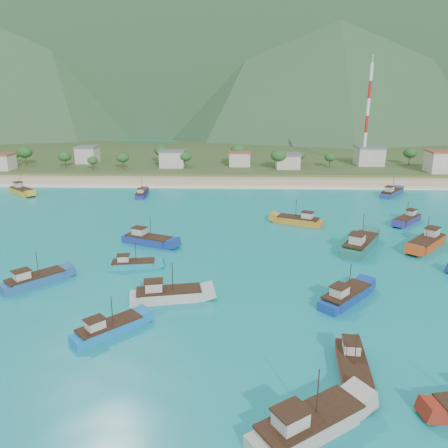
{
  "coord_description": "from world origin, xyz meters",
  "views": [
    {
      "loc": [
        -1.91,
        -73.41,
        30.86
      ],
      "look_at": [
        -5.04,
        18.0,
        3.0
      ],
      "focal_mm": 35.0,
      "sensor_mm": 36.0,
      "label": 1
    }
  ],
  "objects_px": {
    "boat_17": "(133,265)",
    "boat_1": "(108,330)",
    "boat_2": "(391,193)",
    "boat_19": "(299,221)",
    "boat_24": "(427,243)",
    "boat_12": "(35,281)",
    "boat_0": "(308,426)",
    "boat_5": "(168,295)",
    "boat_22": "(22,191)",
    "radio_tower": "(367,116)",
    "boat_8": "(360,245)",
    "boat_10": "(346,297)",
    "boat_15": "(142,194)",
    "boat_11": "(407,220)",
    "boat_6": "(353,367)",
    "boat_7": "(148,240)"
  },
  "relations": [
    {
      "from": "boat_8",
      "to": "boat_22",
      "type": "bearing_deg",
      "value": -176.6
    },
    {
      "from": "boat_6",
      "to": "boat_17",
      "type": "distance_m",
      "value": 44.1
    },
    {
      "from": "boat_10",
      "to": "boat_24",
      "type": "bearing_deg",
      "value": 90.95
    },
    {
      "from": "boat_6",
      "to": "boat_7",
      "type": "bearing_deg",
      "value": -47.25
    },
    {
      "from": "radio_tower",
      "to": "boat_11",
      "type": "distance_m",
      "value": 80.76
    },
    {
      "from": "boat_24",
      "to": "boat_12",
      "type": "bearing_deg",
      "value": 58.22
    },
    {
      "from": "boat_19",
      "to": "boat_22",
      "type": "distance_m",
      "value": 88.23
    },
    {
      "from": "boat_22",
      "to": "boat_24",
      "type": "height_order",
      "value": "boat_24"
    },
    {
      "from": "boat_0",
      "to": "boat_24",
      "type": "relative_size",
      "value": 1.06
    },
    {
      "from": "boat_10",
      "to": "boat_11",
      "type": "bearing_deg",
      "value": 102.47
    },
    {
      "from": "radio_tower",
      "to": "boat_24",
      "type": "bearing_deg",
      "value": -97.32
    },
    {
      "from": "boat_6",
      "to": "boat_10",
      "type": "distance_m",
      "value": 18.0
    },
    {
      "from": "boat_2",
      "to": "boat_17",
      "type": "xyz_separation_m",
      "value": [
        -66.31,
        -59.75,
        -0.24
      ]
    },
    {
      "from": "boat_5",
      "to": "boat_17",
      "type": "xyz_separation_m",
      "value": [
        -8.43,
        12.68,
        -0.27
      ]
    },
    {
      "from": "boat_7",
      "to": "boat_1",
      "type": "bearing_deg",
      "value": 25.72
    },
    {
      "from": "boat_0",
      "to": "boat_7",
      "type": "relative_size",
      "value": 1.05
    },
    {
      "from": "boat_0",
      "to": "boat_5",
      "type": "distance_m",
      "value": 32.07
    },
    {
      "from": "boat_5",
      "to": "boat_17",
      "type": "relative_size",
      "value": 1.3
    },
    {
      "from": "boat_7",
      "to": "boat_19",
      "type": "height_order",
      "value": "boat_7"
    },
    {
      "from": "boat_12",
      "to": "boat_17",
      "type": "height_order",
      "value": "boat_12"
    },
    {
      "from": "boat_2",
      "to": "boat_15",
      "type": "bearing_deg",
      "value": -139.19
    },
    {
      "from": "boat_12",
      "to": "boat_22",
      "type": "xyz_separation_m",
      "value": [
        -34.44,
        66.34,
        0.12
      ]
    },
    {
      "from": "boat_22",
      "to": "boat_10",
      "type": "bearing_deg",
      "value": 91.49
    },
    {
      "from": "boat_24",
      "to": "boat_19",
      "type": "bearing_deg",
      "value": 9.94
    },
    {
      "from": "boat_15",
      "to": "boat_8",
      "type": "bearing_deg",
      "value": -42.55
    },
    {
      "from": "boat_15",
      "to": "boat_1",
      "type": "bearing_deg",
      "value": -83.33
    },
    {
      "from": "radio_tower",
      "to": "boat_22",
      "type": "xyz_separation_m",
      "value": [
        -119.52,
        -49.52,
        -20.7
      ]
    },
    {
      "from": "boat_2",
      "to": "boat_24",
      "type": "height_order",
      "value": "boat_24"
    },
    {
      "from": "boat_15",
      "to": "radio_tower",
      "type": "bearing_deg",
      "value": 30.01
    },
    {
      "from": "radio_tower",
      "to": "boat_11",
      "type": "height_order",
      "value": "radio_tower"
    },
    {
      "from": "radio_tower",
      "to": "boat_15",
      "type": "relative_size",
      "value": 4.26
    },
    {
      "from": "boat_2",
      "to": "boat_17",
      "type": "relative_size",
      "value": 1.18
    },
    {
      "from": "boat_12",
      "to": "boat_0",
      "type": "bearing_deg",
      "value": 5.37
    },
    {
      "from": "boat_12",
      "to": "boat_22",
      "type": "bearing_deg",
      "value": 160.93
    },
    {
      "from": "boat_0",
      "to": "boat_1",
      "type": "xyz_separation_m",
      "value": [
        -23.78,
        16.88,
        -0.27
      ]
    },
    {
      "from": "boat_5",
      "to": "boat_2",
      "type": "bearing_deg",
      "value": 129.97
    },
    {
      "from": "boat_11",
      "to": "boat_22",
      "type": "bearing_deg",
      "value": 27.64
    },
    {
      "from": "boat_12",
      "to": "boat_5",
      "type": "bearing_deg",
      "value": 31.42
    },
    {
      "from": "boat_11",
      "to": "boat_12",
      "type": "distance_m",
      "value": 84.54
    },
    {
      "from": "radio_tower",
      "to": "boat_8",
      "type": "xyz_separation_m",
      "value": [
        -26.56,
        -97.31,
        -20.47
      ]
    },
    {
      "from": "boat_0",
      "to": "boat_22",
      "type": "height_order",
      "value": "boat_0"
    },
    {
      "from": "boat_7",
      "to": "boat_19",
      "type": "bearing_deg",
      "value": 137.08
    },
    {
      "from": "boat_1",
      "to": "boat_24",
      "type": "bearing_deg",
      "value": 78.03
    },
    {
      "from": "boat_10",
      "to": "boat_17",
      "type": "bearing_deg",
      "value": -156.13
    },
    {
      "from": "boat_17",
      "to": "boat_1",
      "type": "bearing_deg",
      "value": -3.31
    },
    {
      "from": "boat_10",
      "to": "boat_15",
      "type": "xyz_separation_m",
      "value": [
        -46.25,
        68.9,
        -0.17
      ]
    },
    {
      "from": "boat_11",
      "to": "boat_12",
      "type": "bearing_deg",
      "value": 68.95
    },
    {
      "from": "boat_10",
      "to": "boat_24",
      "type": "distance_m",
      "value": 33.84
    },
    {
      "from": "boat_5",
      "to": "boat_7",
      "type": "xyz_separation_m",
      "value": [
        -8.3,
        25.77,
        -0.01
      ]
    },
    {
      "from": "boat_2",
      "to": "boat_19",
      "type": "height_order",
      "value": "boat_19"
    }
  ]
}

